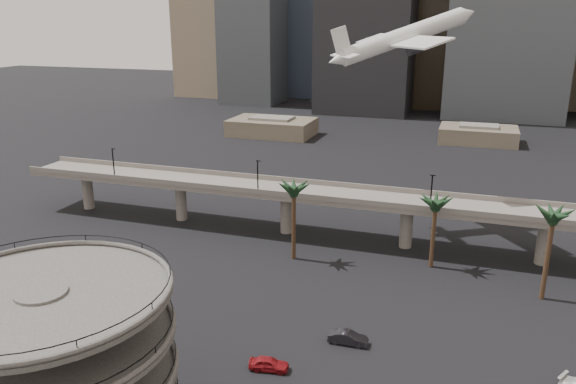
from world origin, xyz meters
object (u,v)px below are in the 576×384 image
(parking_ramp, at_px, (50,357))
(car_a, at_px, (269,364))
(car_b, at_px, (348,338))
(airborne_jet, at_px, (403,37))
(overpass, at_px, (345,201))

(parking_ramp, xyz_separation_m, car_a, (13.93, 17.59, -9.06))
(parking_ramp, relative_size, car_b, 4.52)
(car_a, distance_m, car_b, 10.99)
(airborne_jet, distance_m, car_a, 66.07)
(car_a, bearing_deg, parking_ramp, 132.92)
(airborne_jet, relative_size, car_a, 5.73)
(airborne_jet, bearing_deg, car_a, -132.08)
(overpass, xyz_separation_m, car_b, (8.27, -33.24, -6.53))
(overpass, bearing_deg, car_a, -88.72)
(parking_ramp, height_order, overpass, parking_ramp)
(airborne_jet, distance_m, car_b, 59.00)
(overpass, relative_size, airborne_jet, 4.96)
(car_a, xyz_separation_m, car_b, (7.35, 8.17, 0.03))
(airborne_jet, relative_size, car_b, 5.34)
(overpass, height_order, airborne_jet, airborne_jet)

